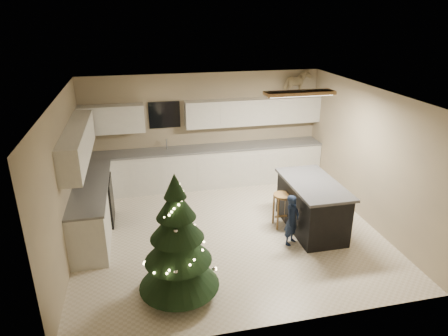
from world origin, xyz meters
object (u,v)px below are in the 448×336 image
Objects in this scene: toddler at (292,220)px; rocking_horse at (297,83)px; island at (312,206)px; bar_stool at (282,202)px; christmas_tree at (178,248)px.

toddler is 1.26× the size of rocking_horse.
island is 1.81× the size of toddler.
toddler is (-0.56, -0.42, -0.01)m from island.
island is 2.29× the size of rocking_horse.
toddler is 3.69m from rocking_horse.
island is at bearing -4.49° from toddler.
island is at bearing -21.85° from bar_stool.
rocking_horse is at bearing 64.44° from bar_stool.
christmas_tree reaches higher than bar_stool.
christmas_tree is 2.06× the size of toddler.
toddler is at bearing 134.40° from rocking_horse.
island is 2.53× the size of bar_stool.
bar_stool is at bearing 130.42° from rocking_horse.
bar_stool is at bearing 36.08° from christmas_tree.
rocking_horse is (1.13, 2.36, 1.80)m from bar_stool.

